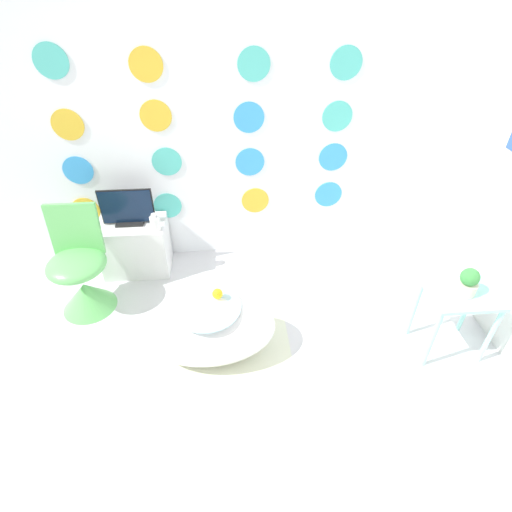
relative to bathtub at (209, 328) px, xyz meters
name	(u,v)px	position (x,y,z in m)	size (l,w,h in m)	color
ground_plane	(218,453)	(0.04, -0.78, -0.23)	(12.00, 12.00, 0.00)	silver
wall_back_dotted	(206,118)	(0.04, 1.27, 1.07)	(5.16, 0.05, 2.60)	white
rug	(219,366)	(0.06, -0.16, -0.23)	(1.06, 0.97, 0.01)	silver
bathtub	(209,328)	(0.00, 0.00, 0.00)	(0.94, 0.57, 0.46)	white
rubber_duck	(217,293)	(0.07, 0.07, 0.27)	(0.07, 0.08, 0.09)	yellow
chair	(82,279)	(-1.01, 0.56, 0.05)	(0.45, 0.45, 0.87)	#66C166
tv_cabinet	(136,247)	(-0.67, 1.03, 0.02)	(0.58, 0.38, 0.49)	silver
tv	(127,209)	(-0.67, 1.03, 0.41)	(0.45, 0.12, 0.32)	black
vase	(155,223)	(-0.43, 0.91, 0.33)	(0.08, 0.08, 0.15)	white
side_table	(458,305)	(1.72, -0.11, 0.20)	(0.46, 0.35, 0.54)	#99E0D8
potted_plant_left	(468,282)	(1.72, -0.11, 0.40)	(0.14, 0.14, 0.20)	beige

